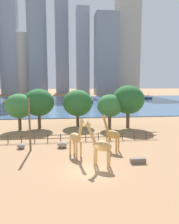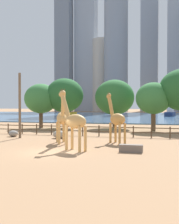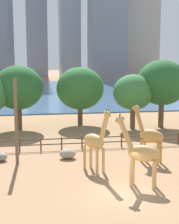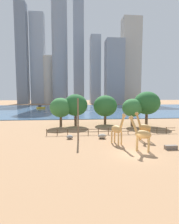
{
  "view_description": "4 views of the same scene",
  "coord_description": "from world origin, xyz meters",
  "px_view_note": "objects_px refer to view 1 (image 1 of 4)",
  "views": [
    {
      "loc": [
        -2.5,
        -21.98,
        9.43
      ],
      "look_at": [
        2.5,
        18.54,
        3.79
      ],
      "focal_mm": 35.0,
      "sensor_mm": 36.0,
      "label": 1
    },
    {
      "loc": [
        8.8,
        -20.05,
        3.61
      ],
      "look_at": [
        -2.76,
        21.71,
        2.63
      ],
      "focal_mm": 45.0,
      "sensor_mm": 36.0,
      "label": 2
    },
    {
      "loc": [
        -5.7,
        -20.62,
        8.69
      ],
      "look_at": [
        1.26,
        20.46,
        2.37
      ],
      "focal_mm": 55.0,
      "sensor_mm": 36.0,
      "label": 3
    },
    {
      "loc": [
        -7.75,
        -21.72,
        7.71
      ],
      "look_at": [
        -3.58,
        24.31,
        3.37
      ],
      "focal_mm": 28.0,
      "sensor_mm": 36.0,
      "label": 4
    }
  ],
  "objects_px": {
    "boulder_by_pole": "(21,146)",
    "tree_right_tall": "(19,106)",
    "giraffe_young": "(100,146)",
    "boat_tug": "(148,98)",
    "feeding_trough": "(138,161)",
    "tree_right_small": "(110,106)",
    "boulder_near_fence": "(62,145)",
    "boat_sailboat": "(90,100)",
    "giraffe_companion": "(76,138)",
    "utility_pole": "(30,125)",
    "tree_left_small": "(128,100)",
    "boat_ferry": "(9,101)",
    "tree_left_large": "(78,103)",
    "tree_center_broad": "(39,103)",
    "giraffe_tall": "(112,134)"
  },
  "relations": [
    {
      "from": "tree_left_small",
      "to": "boat_ferry",
      "type": "xyz_separation_m",
      "value": [
        -37.72,
        59.81,
        -4.87
      ]
    },
    {
      "from": "boat_ferry",
      "to": "boulder_by_pole",
      "type": "bearing_deg",
      "value": -90.21
    },
    {
      "from": "tree_right_tall",
      "to": "boat_ferry",
      "type": "distance_m",
      "value": 61.5
    },
    {
      "from": "giraffe_companion",
      "to": "boulder_near_fence",
      "type": "relative_size",
      "value": 3.55
    },
    {
      "from": "boulder_by_pole",
      "to": "giraffe_tall",
      "type": "bearing_deg",
      "value": -10.76
    },
    {
      "from": "giraffe_companion",
      "to": "tree_left_large",
      "type": "xyz_separation_m",
      "value": [
        1.56,
        19.45,
        2.53
      ]
    },
    {
      "from": "boulder_near_fence",
      "to": "boat_sailboat",
      "type": "height_order",
      "value": "boat_sailboat"
    },
    {
      "from": "giraffe_tall",
      "to": "tree_right_tall",
      "type": "height_order",
      "value": "tree_right_tall"
    },
    {
      "from": "boat_sailboat",
      "to": "tree_right_tall",
      "type": "bearing_deg",
      "value": -12.34
    },
    {
      "from": "boat_sailboat",
      "to": "boulder_near_fence",
      "type": "bearing_deg",
      "value": -1.54
    },
    {
      "from": "giraffe_young",
      "to": "tree_center_broad",
      "type": "height_order",
      "value": "tree_center_broad"
    },
    {
      "from": "giraffe_companion",
      "to": "boat_ferry",
      "type": "distance_m",
      "value": 80.39
    },
    {
      "from": "tree_center_broad",
      "to": "tree_left_small",
      "type": "bearing_deg",
      "value": -5.17
    },
    {
      "from": "boat_tug",
      "to": "boat_ferry",
      "type": "bearing_deg",
      "value": -170.21
    },
    {
      "from": "giraffe_companion",
      "to": "boat_ferry",
      "type": "xyz_separation_m",
      "value": [
        -25.97,
        76.06,
        -1.48
      ]
    },
    {
      "from": "feeding_trough",
      "to": "boat_tug",
      "type": "height_order",
      "value": "boat_tug"
    },
    {
      "from": "utility_pole",
      "to": "tree_right_tall",
      "type": "height_order",
      "value": "utility_pole"
    },
    {
      "from": "tree_left_large",
      "to": "tree_center_broad",
      "type": "relative_size",
      "value": 0.97
    },
    {
      "from": "giraffe_companion",
      "to": "giraffe_young",
      "type": "relative_size",
      "value": 1.03
    },
    {
      "from": "giraffe_tall",
      "to": "giraffe_companion",
      "type": "relative_size",
      "value": 0.97
    },
    {
      "from": "giraffe_young",
      "to": "boat_tug",
      "type": "xyz_separation_m",
      "value": [
        42.8,
        92.35,
        -1.54
      ]
    },
    {
      "from": "giraffe_companion",
      "to": "tree_right_small",
      "type": "height_order",
      "value": "tree_right_small"
    },
    {
      "from": "giraffe_young",
      "to": "boulder_near_fence",
      "type": "relative_size",
      "value": 3.46
    },
    {
      "from": "giraffe_tall",
      "to": "boat_tug",
      "type": "bearing_deg",
      "value": -70.26
    },
    {
      "from": "feeding_trough",
      "to": "boat_tug",
      "type": "distance_m",
      "value": 99.67
    },
    {
      "from": "giraffe_young",
      "to": "boat_ferry",
      "type": "bearing_deg",
      "value": -41.33
    },
    {
      "from": "utility_pole",
      "to": "tree_right_tall",
      "type": "relative_size",
      "value": 1.01
    },
    {
      "from": "giraffe_companion",
      "to": "tree_right_small",
      "type": "xyz_separation_m",
      "value": [
        7.82,
        15.91,
        2.23
      ]
    },
    {
      "from": "giraffe_young",
      "to": "boulder_by_pole",
      "type": "distance_m",
      "value": 12.9
    },
    {
      "from": "giraffe_tall",
      "to": "giraffe_young",
      "type": "bearing_deg",
      "value": 109.54
    },
    {
      "from": "giraffe_companion",
      "to": "giraffe_young",
      "type": "bearing_deg",
      "value": 5.51
    },
    {
      "from": "utility_pole",
      "to": "boulder_by_pole",
      "type": "distance_m",
      "value": 3.75
    },
    {
      "from": "tree_right_tall",
      "to": "giraffe_young",
      "type": "bearing_deg",
      "value": -58.39
    },
    {
      "from": "giraffe_young",
      "to": "boulder_by_pole",
      "type": "height_order",
      "value": "giraffe_young"
    },
    {
      "from": "boulder_by_pole",
      "to": "tree_right_tall",
      "type": "distance_m",
      "value": 13.68
    },
    {
      "from": "utility_pole",
      "to": "tree_right_tall",
      "type": "xyz_separation_m",
      "value": [
        -3.96,
        13.8,
        1.11
      ]
    },
    {
      "from": "giraffe_tall",
      "to": "tree_right_tall",
      "type": "relative_size",
      "value": 0.7
    },
    {
      "from": "feeding_trough",
      "to": "tree_right_small",
      "type": "relative_size",
      "value": 0.26
    },
    {
      "from": "giraffe_companion",
      "to": "utility_pole",
      "type": "distance_m",
      "value": 6.93
    },
    {
      "from": "tree_left_large",
      "to": "boat_sailboat",
      "type": "bearing_deg",
      "value": 79.62
    },
    {
      "from": "utility_pole",
      "to": "tree_right_small",
      "type": "height_order",
      "value": "utility_pole"
    },
    {
      "from": "boulder_by_pole",
      "to": "tree_right_small",
      "type": "xyz_separation_m",
      "value": [
        15.43,
        11.86,
        4.28
      ]
    },
    {
      "from": "boulder_by_pole",
      "to": "boat_tug",
      "type": "xyz_separation_m",
      "value": [
        52.91,
        84.6,
        0.47
      ]
    },
    {
      "from": "boat_ferry",
      "to": "boat_tug",
      "type": "xyz_separation_m",
      "value": [
        71.28,
        12.59,
        -0.1
      ]
    },
    {
      "from": "giraffe_companion",
      "to": "tree_left_large",
      "type": "relative_size",
      "value": 0.67
    },
    {
      "from": "tree_left_small",
      "to": "giraffe_companion",
      "type": "bearing_deg",
      "value": -125.87
    },
    {
      "from": "boulder_by_pole",
      "to": "feeding_trough",
      "type": "height_order",
      "value": "boulder_by_pole"
    },
    {
      "from": "boulder_by_pole",
      "to": "tree_center_broad",
      "type": "relative_size",
      "value": 0.14
    },
    {
      "from": "giraffe_young",
      "to": "boat_tug",
      "type": "bearing_deg",
      "value": -85.85
    },
    {
      "from": "boulder_by_pole",
      "to": "giraffe_companion",
      "type": "bearing_deg",
      "value": -28.05
    }
  ]
}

